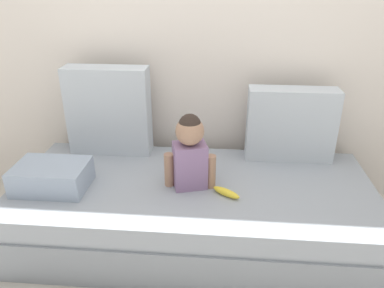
{
  "coord_description": "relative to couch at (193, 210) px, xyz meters",
  "views": [
    {
      "loc": [
        0.15,
        -1.86,
        1.51
      ],
      "look_at": [
        -0.01,
        0.0,
        0.62
      ],
      "focal_mm": 34.82,
      "sensor_mm": 36.0,
      "label": 1
    }
  ],
  "objects": [
    {
      "name": "throw_pillow_right",
      "position": [
        0.59,
        0.38,
        0.42
      ],
      "size": [
        0.55,
        0.16,
        0.47
      ],
      "primitive_type": "cube",
      "color": "#B2BCC6",
      "rests_on": "couch"
    },
    {
      "name": "folded_blanket",
      "position": [
        -0.79,
        -0.12,
        0.26
      ],
      "size": [
        0.4,
        0.28,
        0.14
      ],
      "primitive_type": "cube",
      "color": "#8E9EB2",
      "rests_on": "couch"
    },
    {
      "name": "toddler",
      "position": [
        -0.02,
        -0.03,
        0.41
      ],
      "size": [
        0.29,
        0.18,
        0.44
      ],
      "color": "gray",
      "rests_on": "couch"
    },
    {
      "name": "throw_pillow_left",
      "position": [
        -0.59,
        0.38,
        0.48
      ],
      "size": [
        0.54,
        0.16,
        0.58
      ],
      "primitive_type": "cube",
      "color": "#B2BCC6",
      "rests_on": "couch"
    },
    {
      "name": "couch",
      "position": [
        0.0,
        0.0,
        0.0
      ],
      "size": [
        2.15,
        0.96,
        0.37
      ],
      "color": "gray",
      "rests_on": "ground"
    },
    {
      "name": "back_wall",
      "position": [
        0.0,
        0.61,
        0.94
      ],
      "size": [
        5.35,
        0.1,
        2.25
      ],
      "primitive_type": "cube",
      "color": "silver",
      "rests_on": "ground"
    },
    {
      "name": "banana",
      "position": [
        0.19,
        -0.12,
        0.21
      ],
      "size": [
        0.17,
        0.13,
        0.04
      ],
      "primitive_type": "ellipsoid",
      "rotation": [
        0.0,
        0.0,
        -0.59
      ],
      "color": "yellow",
      "rests_on": "couch"
    },
    {
      "name": "ground_plane",
      "position": [
        0.0,
        0.0,
        -0.18
      ],
      "size": [
        12.0,
        12.0,
        0.0
      ],
      "primitive_type": "plane",
      "color": "#B2ADA3"
    }
  ]
}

